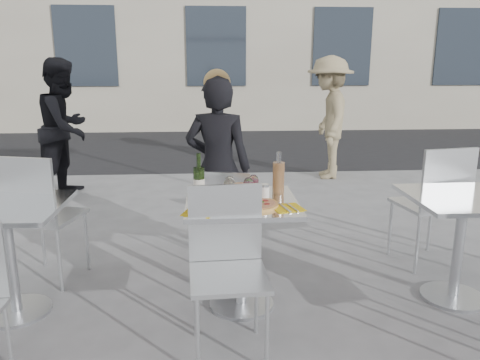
{
  "coord_description": "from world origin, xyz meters",
  "views": [
    {
      "loc": [
        -0.2,
        -2.9,
        1.61
      ],
      "look_at": [
        0.0,
        0.15,
        0.85
      ],
      "focal_mm": 35.0,
      "sensor_mm": 36.0,
      "label": 1
    }
  ],
  "objects": [
    {
      "name": "pedestrian_b",
      "position": [
        1.5,
        3.66,
        0.86
      ],
      "size": [
        0.78,
        1.19,
        1.73
      ],
      "primitive_type": "imported",
      "rotation": [
        0.0,
        0.0,
        4.58
      ],
      "color": "#92815E",
      "rests_on": "ground"
    },
    {
      "name": "side_chair_rfar",
      "position": [
        1.58,
        0.53,
        0.59
      ],
      "size": [
        0.53,
        0.54,
        1.0
      ],
      "rotation": [
        0.0,
        0.0,
        3.32
      ],
      "color": "silver",
      "rests_on": "ground"
    },
    {
      "name": "salad_plate",
      "position": [
        0.05,
        0.08,
        0.79
      ],
      "size": [
        0.22,
        0.22,
        0.09
      ],
      "color": "white",
      "rests_on": "main_table"
    },
    {
      "name": "side_chair_lfar",
      "position": [
        -1.45,
        0.42,
        0.59
      ],
      "size": [
        0.55,
        0.56,
        0.99
      ],
      "rotation": [
        0.0,
        0.0,
        2.89
      ],
      "color": "silver",
      "rests_on": "ground"
    },
    {
      "name": "pizza_far",
      "position": [
        0.03,
        0.21,
        0.77
      ],
      "size": [
        0.33,
        0.33,
        0.03
      ],
      "color": "white",
      "rests_on": "main_table"
    },
    {
      "name": "carafe",
      "position": [
        0.26,
        0.14,
        0.87
      ],
      "size": [
        0.08,
        0.08,
        0.29
      ],
      "color": "tan",
      "rests_on": "main_table"
    },
    {
      "name": "wineglass_white_b",
      "position": [
        -0.07,
        0.03,
        0.86
      ],
      "size": [
        0.07,
        0.07,
        0.16
      ],
      "color": "white",
      "rests_on": "main_table"
    },
    {
      "name": "side_table_left",
      "position": [
        -1.5,
        0.0,
        0.54
      ],
      "size": [
        0.72,
        0.72,
        0.75
      ],
      "color": "#B7BABF",
      "rests_on": "ground"
    },
    {
      "name": "chair_far",
      "position": [
        -0.06,
        0.62,
        0.48
      ],
      "size": [
        0.45,
        0.45,
        0.82
      ],
      "rotation": [
        0.0,
        0.0,
        2.92
      ],
      "color": "silver",
      "rests_on": "ground"
    },
    {
      "name": "wineglass_red_a",
      "position": [
        0.04,
        -0.01,
        0.86
      ],
      "size": [
        0.07,
        0.07,
        0.16
      ],
      "color": "white",
      "rests_on": "main_table"
    },
    {
      "name": "wine_bottle",
      "position": [
        -0.27,
        0.1,
        0.86
      ],
      "size": [
        0.07,
        0.08,
        0.29
      ],
      "color": "#314F1D",
      "rests_on": "main_table"
    },
    {
      "name": "street_asphalt",
      "position": [
        0.0,
        6.5,
        0.0
      ],
      "size": [
        24.0,
        5.0,
        0.0
      ],
      "primitive_type": "cube",
      "color": "black",
      "rests_on": "ground"
    },
    {
      "name": "sugar_shaker",
      "position": [
        0.15,
        0.0,
        0.8
      ],
      "size": [
        0.06,
        0.06,
        0.11
      ],
      "color": "white",
      "rests_on": "main_table"
    },
    {
      "name": "napkin_left",
      "position": [
        -0.27,
        -0.24,
        0.75
      ],
      "size": [
        0.22,
        0.22,
        0.01
      ],
      "rotation": [
        0.0,
        0.0,
        -0.29
      ],
      "color": "yellow",
      "rests_on": "main_table"
    },
    {
      "name": "ground",
      "position": [
        0.0,
        0.0,
        0.0
      ],
      "size": [
        80.0,
        80.0,
        0.0
      ],
      "primitive_type": "plane",
      "color": "slate"
    },
    {
      "name": "pedestrian_a",
      "position": [
        -1.97,
        2.97,
        0.84
      ],
      "size": [
        0.82,
        0.95,
        1.69
      ],
      "primitive_type": "imported",
      "rotation": [
        0.0,
        0.0,
        1.32
      ],
      "color": "black",
      "rests_on": "ground"
    },
    {
      "name": "woman_diner",
      "position": [
        -0.13,
        0.95,
        0.76
      ],
      "size": [
        0.62,
        0.48,
        1.52
      ],
      "primitive_type": "imported",
      "rotation": [
        0.0,
        0.0,
        2.93
      ],
      "color": "black",
      "rests_on": "ground"
    },
    {
      "name": "wineglass_red_b",
      "position": [
        0.08,
        0.06,
        0.86
      ],
      "size": [
        0.07,
        0.07,
        0.16
      ],
      "color": "white",
      "rests_on": "main_table"
    },
    {
      "name": "side_table_right",
      "position": [
        1.5,
        0.0,
        0.54
      ],
      "size": [
        0.72,
        0.72,
        0.75
      ],
      "color": "#B7BABF",
      "rests_on": "ground"
    },
    {
      "name": "pizza_near",
      "position": [
        0.07,
        -0.12,
        0.76
      ],
      "size": [
        0.3,
        0.3,
        0.02
      ],
      "color": "tan",
      "rests_on": "main_table"
    },
    {
      "name": "wineglass_white_a",
      "position": [
        -0.08,
        -0.01,
        0.86
      ],
      "size": [
        0.07,
        0.07,
        0.16
      ],
      "color": "white",
      "rests_on": "main_table"
    },
    {
      "name": "chair_near",
      "position": [
        -0.11,
        -0.44,
        0.56
      ],
      "size": [
        0.45,
        0.46,
        0.94
      ],
      "rotation": [
        0.0,
        0.0,
        0.05
      ],
      "color": "silver",
      "rests_on": "ground"
    },
    {
      "name": "main_table",
      "position": [
        0.0,
        0.0,
        0.54
      ],
      "size": [
        0.72,
        0.72,
        0.75
      ],
      "color": "#B7BABF",
      "rests_on": "ground"
    },
    {
      "name": "napkin_right",
      "position": [
        0.27,
        -0.18,
        0.75
      ],
      "size": [
        0.22,
        0.22,
        0.01
      ],
      "rotation": [
        0.0,
        0.0,
        0.23
      ],
      "color": "yellow",
      "rests_on": "main_table"
    }
  ]
}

